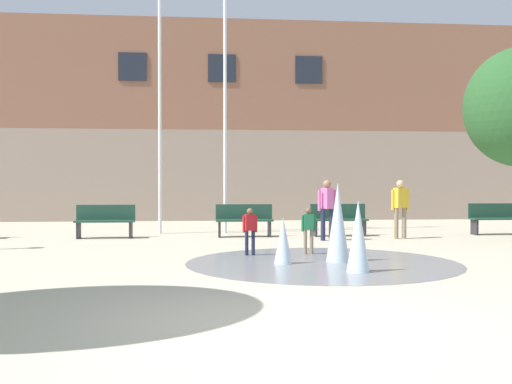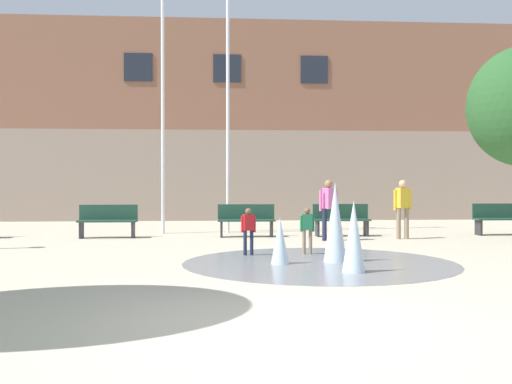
% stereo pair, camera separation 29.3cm
% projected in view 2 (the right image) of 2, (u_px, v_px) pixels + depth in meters
% --- Properties ---
extents(ground_plane, '(100.00, 100.00, 0.00)m').
position_uv_depth(ground_plane, '(268.00, 324.00, 6.39)').
color(ground_plane, '#BCB299').
extents(library_building, '(36.00, 6.05, 8.06)m').
position_uv_depth(library_building, '(225.00, 127.00, 26.82)').
color(library_building, gray).
rests_on(library_building, ground).
extents(splash_fountain, '(5.18, 5.18, 1.52)m').
position_uv_depth(splash_fountain, '(328.00, 239.00, 11.03)').
color(splash_fountain, gray).
rests_on(splash_fountain, ground).
extents(park_bench_under_left_flagpole, '(1.60, 0.44, 0.91)m').
position_uv_depth(park_bench_under_left_flagpole, '(108.00, 220.00, 16.46)').
color(park_bench_under_left_flagpole, '#28282D').
rests_on(park_bench_under_left_flagpole, ground).
extents(park_bench_center, '(1.60, 0.44, 0.91)m').
position_uv_depth(park_bench_center, '(246.00, 220.00, 16.77)').
color(park_bench_center, '#28282D').
rests_on(park_bench_center, ground).
extents(park_bench_under_right_flagpole, '(1.60, 0.44, 0.91)m').
position_uv_depth(park_bench_under_right_flagpole, '(341.00, 219.00, 16.99)').
color(park_bench_under_right_flagpole, '#28282D').
rests_on(park_bench_under_right_flagpole, ground).
extents(park_bench_far_right, '(1.60, 0.44, 0.91)m').
position_uv_depth(park_bench_far_right, '(501.00, 218.00, 17.37)').
color(park_bench_far_right, '#28282D').
rests_on(park_bench_far_right, ground).
extents(adult_in_red, '(0.50, 0.38, 1.59)m').
position_uv_depth(adult_in_red, '(329.00, 205.00, 15.62)').
color(adult_in_red, '#1E233D').
rests_on(adult_in_red, ground).
extents(child_with_pink_shirt, '(0.31, 0.13, 0.99)m').
position_uv_depth(child_with_pink_shirt, '(307.00, 227.00, 12.64)').
color(child_with_pink_shirt, '#89755B').
rests_on(child_with_pink_shirt, ground).
extents(child_in_fountain, '(0.31, 0.17, 0.99)m').
position_uv_depth(child_in_fountain, '(248.00, 228.00, 12.47)').
color(child_in_fountain, '#1E233D').
rests_on(child_in_fountain, ground).
extents(adult_near_bench, '(0.50, 0.33, 1.59)m').
position_uv_depth(adult_near_bench, '(403.00, 204.00, 16.09)').
color(adult_near_bench, '#89755B').
rests_on(adult_near_bench, ground).
extents(flagpole_left, '(0.80, 0.10, 8.62)m').
position_uv_depth(flagpole_left, '(164.00, 81.00, 17.82)').
color(flagpole_left, silver).
rests_on(flagpole_left, ground).
extents(flagpole_right, '(0.80, 0.10, 8.98)m').
position_uv_depth(flagpole_right, '(229.00, 75.00, 17.95)').
color(flagpole_right, silver).
rests_on(flagpole_right, ground).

